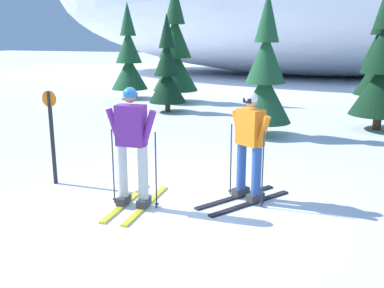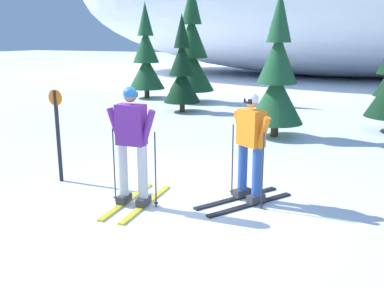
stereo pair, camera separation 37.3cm
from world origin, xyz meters
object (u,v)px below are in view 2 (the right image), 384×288
at_px(skier_purple_jacket, 132,144).
at_px(pine_tree_left, 192,53).
at_px(pine_tree_center_left, 182,71).
at_px(pine_tree_center, 277,77).
at_px(skier_orange_jacket, 250,146).
at_px(pine_tree_far_left, 146,59).
at_px(trail_marker_post, 58,131).

relative_size(skier_purple_jacket, pine_tree_left, 0.40).
relative_size(pine_tree_center_left, pine_tree_center, 0.90).
height_order(skier_purple_jacket, skier_orange_jacket, skier_purple_jacket).
distance_m(skier_purple_jacket, pine_tree_far_left, 12.05).
relative_size(pine_tree_left, trail_marker_post, 2.78).
xyz_separation_m(pine_tree_center_left, pine_tree_center, (3.84, -2.50, 0.15)).
bearing_deg(trail_marker_post, skier_purple_jacket, -14.05).
relative_size(pine_tree_far_left, pine_tree_left, 0.86).
bearing_deg(skier_purple_jacket, pine_tree_left, 109.57).
bearing_deg(pine_tree_center, skier_orange_jacket, -81.24).
height_order(pine_tree_left, pine_tree_center, pine_tree_left).
height_order(skier_orange_jacket, pine_tree_left, pine_tree_left).
bearing_deg(pine_tree_center_left, trail_marker_post, -81.01).
xyz_separation_m(skier_purple_jacket, trail_marker_post, (-1.80, 0.45, -0.04)).
distance_m(skier_purple_jacket, pine_tree_center_left, 8.58).
distance_m(pine_tree_left, pine_tree_center, 6.51).
bearing_deg(trail_marker_post, skier_orange_jacket, 7.45).
xyz_separation_m(pine_tree_center_left, trail_marker_post, (1.20, -7.57, -0.45)).
relative_size(pine_tree_center, trail_marker_post, 2.22).
xyz_separation_m(pine_tree_far_left, trail_marker_post, (4.04, -10.06, -0.71)).
relative_size(pine_tree_far_left, pine_tree_center_left, 1.19).
distance_m(skier_purple_jacket, pine_tree_left, 10.91).
relative_size(pine_tree_far_left, pine_tree_center, 1.07).
height_order(pine_tree_far_left, pine_tree_center, pine_tree_far_left).
distance_m(pine_tree_left, pine_tree_center_left, 2.37).
bearing_deg(pine_tree_center, pine_tree_left, 133.57).
bearing_deg(pine_tree_center_left, skier_orange_jacket, -57.44).
bearing_deg(skier_orange_jacket, skier_purple_jacket, -150.23).
relative_size(skier_orange_jacket, pine_tree_far_left, 0.44).
relative_size(skier_purple_jacket, pine_tree_center_left, 0.55).
bearing_deg(skier_orange_jacket, pine_tree_center, 98.76).
distance_m(skier_orange_jacket, pine_tree_center, 4.74).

